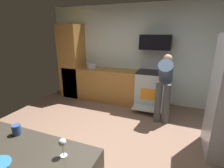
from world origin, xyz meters
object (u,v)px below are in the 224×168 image
Objects in this scene: microwave at (156,42)px; stock_pot at (91,66)px; mug_tea at (17,130)px; person_cook at (165,82)px; wine_glass_mid at (62,143)px; oven_range at (152,88)px.

microwave is 1.88m from stock_pot.
microwave reaches higher than mug_tea.
person_cook is at bearing 64.43° from mug_tea.
person_cook is 4.98× the size of stock_pot.
microwave is 3.43m from wine_glass_mid.
stock_pot is (-2.09, 0.61, 0.11)m from person_cook.
person_cook is at bearing -63.92° from microwave.
wine_glass_mid is at bearing -102.59° from person_cook.
person_cook is 13.84× the size of mug_tea.
wine_glass_mid is at bearing -8.09° from mug_tea.
oven_range is 3.34m from mug_tea.
microwave is at bearing 74.62° from mug_tea.
person_cook reaches higher than mug_tea.
oven_range reaches higher than wine_glass_mid.
person_cook is 2.75m from wine_glass_mid.
microwave reaches higher than wine_glass_mid.
stock_pot is at bearing 179.57° from oven_range.
wine_glass_mid is at bearing -94.44° from microwave.
microwave reaches higher than stock_pot.
microwave is 4.39× the size of wine_glass_mid.
oven_range is 3.32m from wine_glass_mid.
mug_tea is at bearing 171.91° from wine_glass_mid.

